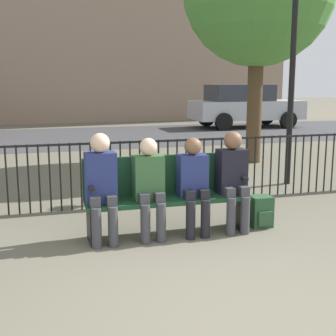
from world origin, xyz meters
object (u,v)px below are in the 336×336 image
object	(u,v)px
backpack	(261,212)
parked_car_1	(244,105)
seated_person_1	(149,183)
seated_person_3	(233,176)
park_bench	(166,192)
seated_person_0	(101,182)
lamp_post	(293,51)
seated_person_2	(194,181)

from	to	relation	value
backpack	parked_car_1	world-z (taller)	parked_car_1
seated_person_1	backpack	bearing A→B (deg)	1.18
seated_person_1	parked_car_1	bearing A→B (deg)	60.05
seated_person_3	seated_person_1	bearing A→B (deg)	-179.86
seated_person_1	seated_person_3	xyz separation A→B (m)	(1.03, 0.00, 0.03)
park_bench	backpack	xyz separation A→B (m)	(1.19, -0.10, -0.31)
backpack	parked_car_1	xyz separation A→B (m)	(5.15, 11.39, 0.65)
seated_person_0	lamp_post	xyz separation A→B (m)	(3.56, 2.11, 1.57)
seated_person_0	backpack	world-z (taller)	seated_person_0
park_bench	seated_person_1	world-z (taller)	seated_person_1
park_bench	lamp_post	bearing A→B (deg)	35.48
seated_person_1	park_bench	bearing A→B (deg)	29.44
seated_person_3	parked_car_1	distance (m)	12.70
seated_person_1	seated_person_0	bearing A→B (deg)	179.56
seated_person_3	backpack	xyz separation A→B (m)	(0.40, 0.03, -0.49)
seated_person_1	backpack	xyz separation A→B (m)	(1.43, 0.03, -0.46)
seated_person_3	park_bench	bearing A→B (deg)	170.66
seated_person_0	seated_person_2	bearing A→B (deg)	-0.27
seated_person_2	parked_car_1	bearing A→B (deg)	62.09
seated_person_3	lamp_post	bearing A→B (deg)	46.74
seated_person_1	seated_person_3	size ratio (longest dim) A/B	0.96
seated_person_1	seated_person_3	world-z (taller)	seated_person_3
seated_person_0	seated_person_2	size ratio (longest dim) A/B	1.07
seated_person_1	seated_person_2	xyz separation A→B (m)	(0.53, -0.00, -0.01)
backpack	parked_car_1	distance (m)	12.52
backpack	lamp_post	world-z (taller)	lamp_post
park_bench	seated_person_3	bearing A→B (deg)	-9.34
lamp_post	seated_person_1	bearing A→B (deg)	-144.96
lamp_post	seated_person_2	bearing A→B (deg)	-139.61
seated_person_3	backpack	distance (m)	0.63
park_bench	seated_person_1	distance (m)	0.31
park_bench	seated_person_2	bearing A→B (deg)	-24.49
park_bench	backpack	world-z (taller)	park_bench
seated_person_1	lamp_post	world-z (taller)	lamp_post
seated_person_2	lamp_post	size ratio (longest dim) A/B	0.34
backpack	lamp_post	size ratio (longest dim) A/B	0.11
seated_person_0	lamp_post	bearing A→B (deg)	30.69
seated_person_2	lamp_post	distance (m)	3.65
park_bench	backpack	size ratio (longest dim) A/B	4.96
seated_person_2	lamp_post	world-z (taller)	lamp_post
park_bench	seated_person_0	world-z (taller)	seated_person_0
seated_person_1	backpack	size ratio (longest dim) A/B	3.00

